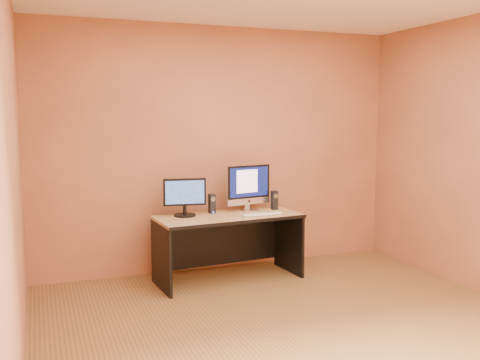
{
  "coord_description": "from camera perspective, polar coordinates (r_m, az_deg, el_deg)",
  "views": [
    {
      "loc": [
        -1.86,
        -3.46,
        1.68
      ],
      "look_at": [
        -0.0,
        1.41,
        1.03
      ],
      "focal_mm": 40.0,
      "sensor_mm": 36.0,
      "label": 1
    }
  ],
  "objects": [
    {
      "name": "cable_a",
      "position": [
        5.74,
        1.14,
        -3.05
      ],
      "size": [
        0.08,
        0.19,
        0.01
      ],
      "primitive_type": "cylinder",
      "rotation": [
        1.57,
        0.0,
        0.4
      ],
      "color": "black",
      "rests_on": "desk"
    },
    {
      "name": "desk",
      "position": [
        5.44,
        -1.23,
        -7.24
      ],
      "size": [
        1.49,
        0.75,
        0.67
      ],
      "primitive_type": null,
      "rotation": [
        0.0,
        0.0,
        0.08
      ],
      "color": "#A58852",
      "rests_on": "ground"
    },
    {
      "name": "speaker_right",
      "position": [
        5.7,
        3.69,
        -2.16
      ],
      "size": [
        0.06,
        0.07,
        0.2
      ],
      "primitive_type": null,
      "rotation": [
        0.0,
        0.0,
        -0.01
      ],
      "color": "black",
      "rests_on": "desk"
    },
    {
      "name": "keyboard",
      "position": [
        5.36,
        2.21,
        -3.73
      ],
      "size": [
        0.39,
        0.12,
        0.02
      ],
      "primitive_type": "cube",
      "rotation": [
        0.0,
        0.0,
        0.04
      ],
      "color": "silver",
      "rests_on": "desk"
    },
    {
      "name": "cable_b",
      "position": [
        5.71,
        0.18,
        -3.1
      ],
      "size": [
        0.06,
        0.15,
        0.01
      ],
      "primitive_type": "cylinder",
      "rotation": [
        1.57,
        0.0,
        -0.35
      ],
      "color": "black",
      "rests_on": "desk"
    },
    {
      "name": "speaker_left",
      "position": [
        5.48,
        -3.0,
        -2.53
      ],
      "size": [
        0.07,
        0.07,
        0.2
      ],
      "primitive_type": null,
      "rotation": [
        0.0,
        0.0,
        0.07
      ],
      "color": "black",
      "rests_on": "desk"
    },
    {
      "name": "floor",
      "position": [
        4.27,
        7.09,
        -16.13
      ],
      "size": [
        4.0,
        4.0,
        0.0
      ],
      "primitive_type": "plane",
      "color": "brown",
      "rests_on": "ground"
    },
    {
      "name": "second_monitor",
      "position": [
        5.33,
        -5.92,
        -1.85
      ],
      "size": [
        0.46,
        0.28,
        0.38
      ],
      "primitive_type": null,
      "rotation": [
        0.0,
        0.0,
        -0.15
      ],
      "color": "black",
      "rests_on": "desk"
    },
    {
      "name": "mouse",
      "position": [
        5.44,
        4.14,
        -3.5
      ],
      "size": [
        0.07,
        0.1,
        0.03
      ],
      "primitive_type": "ellipsoid",
      "rotation": [
        0.0,
        0.0,
        0.26
      ],
      "color": "white",
      "rests_on": "desk"
    },
    {
      "name": "walls",
      "position": [
        3.95,
        7.38,
        1.5
      ],
      "size": [
        4.0,
        4.0,
        2.6
      ],
      "primitive_type": null,
      "color": "#AD6946",
      "rests_on": "ground"
    },
    {
      "name": "imac",
      "position": [
        5.58,
        1.02,
        -0.81
      ],
      "size": [
        0.54,
        0.28,
        0.5
      ],
      "primitive_type": null,
      "rotation": [
        0.0,
        0.0,
        0.18
      ],
      "color": "silver",
      "rests_on": "desk"
    }
  ]
}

